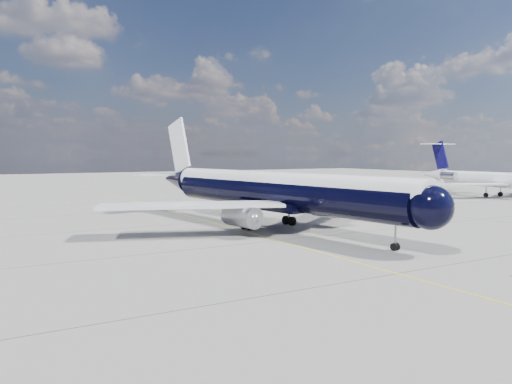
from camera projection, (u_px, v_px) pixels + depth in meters
ground at (193, 217)px, 63.91m from camera, size 320.00×320.00×0.00m
taxiway_centerline at (210, 222)px, 59.60m from camera, size 0.16×160.00×0.01m
main_airliner at (270, 190)px, 54.69m from camera, size 37.29×45.71×13.22m
regional_jet at (489, 178)px, 94.64m from camera, size 27.99×32.08×10.88m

